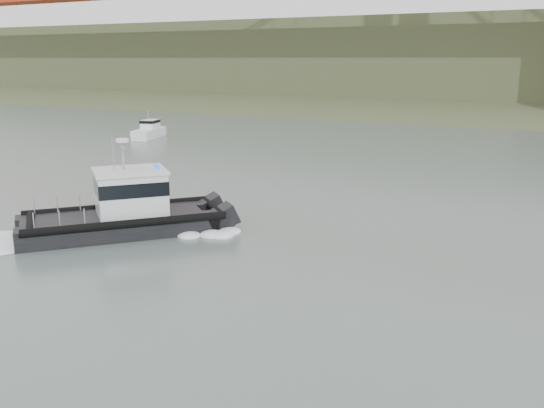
% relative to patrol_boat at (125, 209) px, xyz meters
% --- Properties ---
extents(ground, '(400.00, 400.00, 0.00)m').
position_rel_patrol_boat_xyz_m(ground, '(9.19, -6.86, -1.37)').
color(ground, slate).
rests_on(ground, ground).
extents(headlands, '(500.00, 105.36, 27.12)m').
position_rel_patrol_boat_xyz_m(headlands, '(9.19, 118.63, 5.67)').
color(headlands, '#344427').
rests_on(headlands, ground).
extents(patrol_boat, '(10.54, 11.19, 5.48)m').
position_rel_patrol_boat_xyz_m(patrol_boat, '(0.00, 0.00, 0.00)').
color(patrol_boat, black).
rests_on(patrol_boat, ground).
extents(motorboat, '(3.79, 6.61, 3.45)m').
position_rel_patrol_boat_xyz_m(motorboat, '(-25.85, 33.85, -0.51)').
color(motorboat, white).
rests_on(motorboat, ground).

